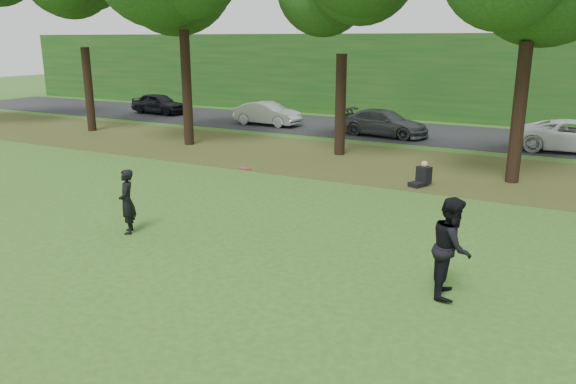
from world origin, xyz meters
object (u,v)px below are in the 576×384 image
at_px(player_left, 127,202).
at_px(seated_person, 422,177).
at_px(player_right, 452,247).
at_px(frisbee, 245,169).

xyz_separation_m(player_left, seated_person, (5.25, 8.05, -0.50)).
relative_size(player_right, frisbee, 5.03).
height_order(player_left, player_right, player_right).
xyz_separation_m(player_right, frisbee, (-4.55, 0.07, 0.99)).
relative_size(player_left, frisbee, 4.25).
relative_size(frisbee, seated_person, 0.46).
height_order(frisbee, seated_person, frisbee).
distance_m(frisbee, seated_person, 8.19).
bearing_deg(seated_person, player_right, -47.89).
distance_m(player_right, seated_person, 8.31).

